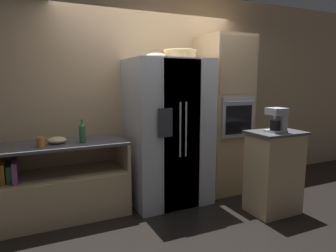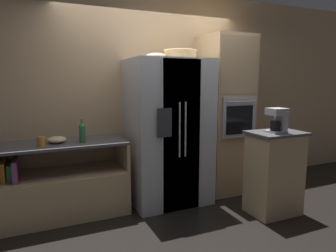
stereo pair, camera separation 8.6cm
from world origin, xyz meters
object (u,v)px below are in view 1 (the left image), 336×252
mug (41,142)px  coffee_maker (278,119)px  fruit_bowl (156,56)px  refrigerator (168,132)px  wall_oven (223,115)px  bottle_tall (82,132)px  wicker_basket (180,54)px  mixing_bowl (57,140)px

mug → coffee_maker: 2.65m
fruit_bowl → coffee_maker: bearing=-39.8°
fruit_bowl → coffee_maker: fruit_bowl is taller
refrigerator → wall_oven: (0.89, 0.06, 0.17)m
fruit_bowl → bottle_tall: fruit_bowl is taller
wicker_basket → bottle_tall: (-1.24, 0.02, -0.92)m
wall_oven → bottle_tall: size_ratio=8.26×
coffee_maker → wall_oven: bearing=94.6°
wall_oven → bottle_tall: (-1.98, -0.05, -0.10)m
wicker_basket → fruit_bowl: (-0.31, 0.04, -0.03)m
wicker_basket → mixing_bowl: wicker_basket is taller
mixing_bowl → wicker_basket: bearing=-3.7°
wall_oven → coffee_maker: (0.08, -0.97, 0.05)m
fruit_bowl → mixing_bowl: size_ratio=1.16×
mixing_bowl → coffee_maker: size_ratio=0.76×
fruit_bowl → coffee_maker: size_ratio=0.88×
wall_oven → coffee_maker: wall_oven is taller
wall_oven → mixing_bowl: size_ratio=10.21×
wall_oven → coffee_maker: 0.97m
refrigerator → bottle_tall: bearing=179.5°
wall_oven → mixing_bowl: (-2.25, 0.03, -0.18)m
wicker_basket → fruit_bowl: 0.32m
mixing_bowl → coffee_maker: coffee_maker is taller
mug → mixing_bowl: bearing=36.5°
refrigerator → wall_oven: wall_oven is taller
wall_oven → mixing_bowl: 2.26m
coffee_maker → fruit_bowl: bearing=140.2°
bottle_tall → mixing_bowl: bearing=163.9°
wicker_basket → coffee_maker: (0.81, -0.90, -0.77)m
bottle_tall → mixing_bowl: 0.29m
refrigerator → bottle_tall: 1.09m
bottle_tall → fruit_bowl: bearing=1.1°
mug → fruit_bowl: bearing=2.8°
refrigerator → wicker_basket: bearing=-3.1°
refrigerator → mug: 1.53m
wicker_basket → bottle_tall: 1.55m
wall_oven → wicker_basket: bearing=-174.6°
coffee_maker → mug: bearing=160.8°
mixing_bowl → coffee_maker: 2.54m
fruit_bowl → mug: size_ratio=2.17×
fruit_bowl → wall_oven: bearing=1.8°
refrigerator → wicker_basket: 1.00m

